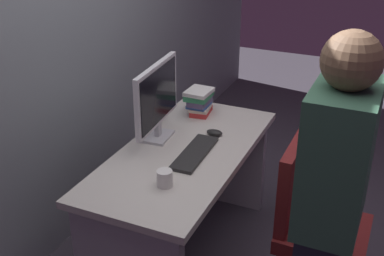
{
  "coord_description": "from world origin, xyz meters",
  "views": [
    {
      "loc": [
        -2.24,
        -1.06,
        2.06
      ],
      "look_at": [
        0.0,
        -0.05,
        0.88
      ],
      "focal_mm": 46.12,
      "sensor_mm": 36.0,
      "label": 1
    }
  ],
  "objects_px": {
    "cup_near_keyboard": "(165,178)",
    "book_stack": "(200,101)",
    "office_chair": "(312,236)",
    "desk": "(184,184)",
    "handbag": "(296,190)",
    "monitor": "(157,98)",
    "person_at_desk": "(328,223)",
    "mouse": "(214,132)",
    "keyboard": "(195,153)"
  },
  "relations": [
    {
      "from": "cup_near_keyboard",
      "to": "handbag",
      "type": "bearing_deg",
      "value": -20.62
    },
    {
      "from": "monitor",
      "to": "handbag",
      "type": "relative_size",
      "value": 1.43
    },
    {
      "from": "office_chair",
      "to": "mouse",
      "type": "xyz_separation_m",
      "value": [
        0.32,
        0.69,
        0.32
      ]
    },
    {
      "from": "desk",
      "to": "book_stack",
      "type": "relative_size",
      "value": 6.88
    },
    {
      "from": "keyboard",
      "to": "handbag",
      "type": "distance_m",
      "value": 1.11
    },
    {
      "from": "keyboard",
      "to": "handbag",
      "type": "bearing_deg",
      "value": -30.13
    },
    {
      "from": "desk",
      "to": "mouse",
      "type": "xyz_separation_m",
      "value": [
        0.25,
        -0.09,
        0.24
      ]
    },
    {
      "from": "cup_near_keyboard",
      "to": "handbag",
      "type": "xyz_separation_m",
      "value": [
        1.17,
        -0.44,
        -0.64
      ]
    },
    {
      "from": "cup_near_keyboard",
      "to": "handbag",
      "type": "height_order",
      "value": "cup_near_keyboard"
    },
    {
      "from": "cup_near_keyboard",
      "to": "handbag",
      "type": "relative_size",
      "value": 0.23
    },
    {
      "from": "mouse",
      "to": "cup_near_keyboard",
      "type": "height_order",
      "value": "cup_near_keyboard"
    },
    {
      "from": "book_stack",
      "to": "cup_near_keyboard",
      "type": "bearing_deg",
      "value": -167.57
    },
    {
      "from": "desk",
      "to": "mouse",
      "type": "distance_m",
      "value": 0.36
    },
    {
      "from": "person_at_desk",
      "to": "handbag",
      "type": "height_order",
      "value": "person_at_desk"
    },
    {
      "from": "keyboard",
      "to": "book_stack",
      "type": "bearing_deg",
      "value": 18.71
    },
    {
      "from": "person_at_desk",
      "to": "monitor",
      "type": "height_order",
      "value": "person_at_desk"
    },
    {
      "from": "person_at_desk",
      "to": "monitor",
      "type": "xyz_separation_m",
      "value": [
        0.59,
        1.09,
        0.15
      ]
    },
    {
      "from": "office_chair",
      "to": "book_stack",
      "type": "bearing_deg",
      "value": 57.17
    },
    {
      "from": "office_chair",
      "to": "mouse",
      "type": "height_order",
      "value": "office_chair"
    },
    {
      "from": "monitor",
      "to": "cup_near_keyboard",
      "type": "relative_size",
      "value": 6.34
    },
    {
      "from": "desk",
      "to": "handbag",
      "type": "bearing_deg",
      "value": -32.85
    },
    {
      "from": "desk",
      "to": "person_at_desk",
      "type": "height_order",
      "value": "person_at_desk"
    },
    {
      "from": "cup_near_keyboard",
      "to": "keyboard",
      "type": "bearing_deg",
      "value": -0.99
    },
    {
      "from": "desk",
      "to": "keyboard",
      "type": "distance_m",
      "value": 0.25
    },
    {
      "from": "monitor",
      "to": "person_at_desk",
      "type": "bearing_deg",
      "value": -118.2
    },
    {
      "from": "mouse",
      "to": "handbag",
      "type": "relative_size",
      "value": 0.26
    },
    {
      "from": "cup_near_keyboard",
      "to": "book_stack",
      "type": "distance_m",
      "value": 0.91
    },
    {
      "from": "book_stack",
      "to": "handbag",
      "type": "distance_m",
      "value": 0.98
    },
    {
      "from": "keyboard",
      "to": "handbag",
      "type": "height_order",
      "value": "keyboard"
    },
    {
      "from": "keyboard",
      "to": "handbag",
      "type": "xyz_separation_m",
      "value": [
        0.82,
        -0.43,
        -0.61
      ]
    },
    {
      "from": "monitor",
      "to": "mouse",
      "type": "relative_size",
      "value": 5.41
    },
    {
      "from": "desk",
      "to": "office_chair",
      "type": "bearing_deg",
      "value": -95.3
    },
    {
      "from": "office_chair",
      "to": "book_stack",
      "type": "xyz_separation_m",
      "value": [
        0.58,
        0.9,
        0.4
      ]
    },
    {
      "from": "monitor",
      "to": "keyboard",
      "type": "xyz_separation_m",
      "value": [
        -0.1,
        -0.28,
        -0.25
      ]
    },
    {
      "from": "desk",
      "to": "monitor",
      "type": "relative_size",
      "value": 2.66
    },
    {
      "from": "desk",
      "to": "mouse",
      "type": "bearing_deg",
      "value": -18.81
    },
    {
      "from": "office_chair",
      "to": "monitor",
      "type": "relative_size",
      "value": 1.74
    },
    {
      "from": "office_chair",
      "to": "cup_near_keyboard",
      "type": "height_order",
      "value": "office_chair"
    },
    {
      "from": "office_chair",
      "to": "mouse",
      "type": "distance_m",
      "value": 0.83
    },
    {
      "from": "office_chair",
      "to": "person_at_desk",
      "type": "xyz_separation_m",
      "value": [
        -0.43,
        -0.11,
        0.41
      ]
    },
    {
      "from": "keyboard",
      "to": "mouse",
      "type": "height_order",
      "value": "mouse"
    },
    {
      "from": "monitor",
      "to": "cup_near_keyboard",
      "type": "xyz_separation_m",
      "value": [
        -0.46,
        -0.28,
        -0.21
      ]
    },
    {
      "from": "cup_near_keyboard",
      "to": "mouse",
      "type": "bearing_deg",
      "value": -1.32
    },
    {
      "from": "person_at_desk",
      "to": "cup_near_keyboard",
      "type": "height_order",
      "value": "person_at_desk"
    },
    {
      "from": "person_at_desk",
      "to": "cup_near_keyboard",
      "type": "xyz_separation_m",
      "value": [
        0.13,
        0.82,
        -0.06
      ]
    },
    {
      "from": "book_stack",
      "to": "keyboard",
      "type": "bearing_deg",
      "value": -159.22
    },
    {
      "from": "book_stack",
      "to": "person_at_desk",
      "type": "bearing_deg",
      "value": -135.05
    },
    {
      "from": "desk",
      "to": "book_stack",
      "type": "bearing_deg",
      "value": 13.73
    },
    {
      "from": "monitor",
      "to": "cup_near_keyboard",
      "type": "bearing_deg",
      "value": -148.83
    },
    {
      "from": "keyboard",
      "to": "cup_near_keyboard",
      "type": "relative_size",
      "value": 5.04
    }
  ]
}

